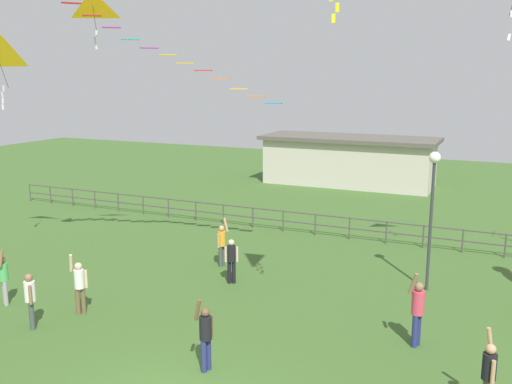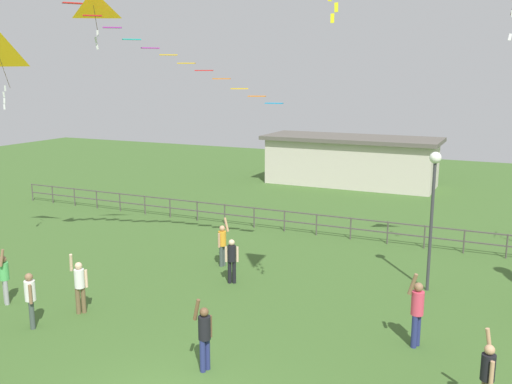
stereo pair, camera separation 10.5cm
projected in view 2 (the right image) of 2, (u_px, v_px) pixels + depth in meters
The scene contains 12 objects.
lamppost at pixel (433, 191), 17.59m from camera, with size 0.36×0.36×4.48m.
person_0 at pixel (488, 374), 11.36m from camera, with size 0.28×0.48×1.80m.
person_1 at pixel (232, 258), 18.70m from camera, with size 0.42×0.28×1.50m.
person_2 at pixel (417, 309), 14.25m from camera, with size 0.42×0.52×2.01m.
person_3 at pixel (222, 242), 20.38m from camera, with size 0.34×0.46×1.78m.
person_4 at pixel (30, 297), 15.34m from camera, with size 0.38×0.34×1.57m.
person_5 at pixel (80, 283), 16.30m from camera, with size 0.42×0.40×1.82m.
person_6 at pixel (204, 334), 13.09m from camera, with size 0.35×0.47×1.83m.
person_7 at pixel (4, 276), 16.97m from camera, with size 0.41×0.38×1.77m.
kite_0 at pixel (94, 7), 18.87m from camera, with size 1.29×1.01×1.86m.
waterfront_railing at pixel (340, 224), 23.97m from camera, with size 36.01×0.06×0.95m.
pavilion_building at pixel (351, 160), 35.65m from camera, with size 10.86×4.17×3.04m.
Camera 2 is at (6.11, -8.55, 6.76)m, focal length 39.81 mm.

